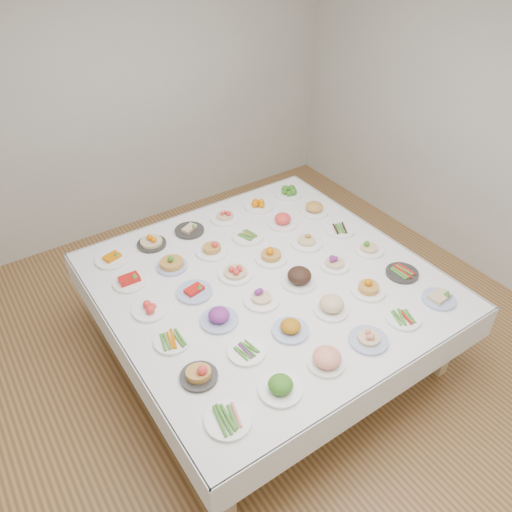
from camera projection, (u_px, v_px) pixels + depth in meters
room_envelope at (261, 157)px, 3.05m from camera, size 5.02×5.02×2.81m
display_table at (267, 286)px, 3.84m from camera, size 2.38×2.38×0.75m
dish_0 at (228, 418)px, 2.80m from camera, size 0.27×0.27×0.06m
dish_1 at (281, 384)px, 2.94m from camera, size 0.26×0.26×0.14m
dish_2 at (327, 357)px, 3.10m from camera, size 0.26×0.26×0.14m
dish_3 at (369, 336)px, 3.26m from camera, size 0.26×0.26×0.13m
dish_4 at (403, 318)px, 3.44m from camera, size 0.23×0.23×0.05m
dish_5 at (440, 295)px, 3.58m from camera, size 0.24×0.24×0.11m
dish_6 at (198, 371)px, 3.02m from camera, size 0.24×0.23×0.14m
dish_7 at (247, 351)px, 3.21m from camera, size 0.24×0.24×0.05m
dish_8 at (291, 326)px, 3.33m from camera, size 0.25×0.25×0.13m
dish_9 at (332, 305)px, 3.49m from camera, size 0.24×0.24×0.13m
dish_10 at (369, 286)px, 3.65m from camera, size 0.25×0.25×0.14m
dish_11 at (402, 272)px, 3.84m from camera, size 0.25×0.25×0.06m
dish_12 at (172, 340)px, 3.27m from camera, size 0.23×0.23×0.06m
dish_13 at (219, 315)px, 3.41m from camera, size 0.26×0.26×0.14m
dish_14 at (262, 294)px, 3.57m from camera, size 0.26×0.26×0.14m
dish_15 at (299, 275)px, 3.72m from camera, size 0.26×0.26×0.16m
dish_16 at (335, 261)px, 3.89m from camera, size 0.23×0.23×0.12m
dish_17 at (369, 246)px, 4.05m from camera, size 0.23×0.23×0.13m
dish_18 at (150, 307)px, 3.51m from camera, size 0.25×0.25×0.10m
dish_19 at (194, 289)px, 3.65m from camera, size 0.26×0.26×0.11m
dish_20 at (235, 269)px, 3.80m from camera, size 0.26×0.26×0.14m
dish_21 at (271, 252)px, 3.95m from camera, size 0.25×0.25×0.16m
dish_22 at (307, 238)px, 4.12m from camera, size 0.26×0.26×0.14m
dish_23 at (340, 229)px, 4.30m from camera, size 0.24×0.24×0.05m
dish_24 at (129, 279)px, 3.74m from camera, size 0.25×0.25×0.11m
dish_25 at (171, 260)px, 3.87m from camera, size 0.25×0.24×0.15m
dish_26 at (212, 246)px, 4.03m from camera, size 0.26×0.26×0.15m
dish_27 at (248, 236)px, 4.22m from camera, size 0.26×0.26×0.05m
dish_28 at (283, 219)px, 4.36m from camera, size 0.25×0.25×0.13m
dish_29 at (314, 205)px, 4.51m from camera, size 0.26×0.26×0.15m
dish_30 at (112, 257)px, 3.97m from camera, size 0.27×0.27×0.10m
dish_31 at (151, 239)px, 4.11m from camera, size 0.25×0.25×0.14m
dish_32 at (189, 228)px, 4.29m from camera, size 0.25×0.25×0.10m
dish_33 at (225, 214)px, 4.43m from camera, size 0.26×0.26×0.13m
dish_34 at (258, 203)px, 4.59m from camera, size 0.26×0.26×0.11m
dish_35 at (289, 191)px, 4.76m from camera, size 0.24×0.24×0.11m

